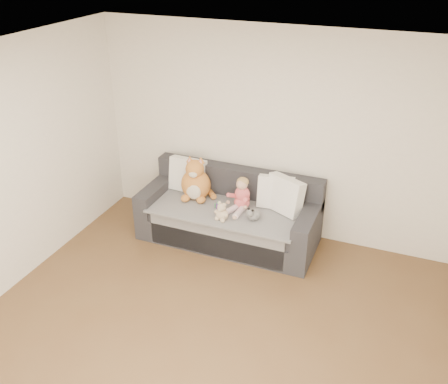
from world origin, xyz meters
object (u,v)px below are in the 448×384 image
object	(u,v)px
plush_cat	(196,182)
sippy_cup	(219,205)
sofa	(230,216)
teddy_bear	(222,213)
toddler	(241,196)

from	to	relation	value
plush_cat	sippy_cup	size ratio (longest dim) A/B	4.82
plush_cat	sippy_cup	bearing A→B (deg)	-36.58
sofa	teddy_bear	world-z (taller)	sofa
teddy_bear	sippy_cup	distance (m)	0.24
plush_cat	sofa	bearing A→B (deg)	-14.70
toddler	sippy_cup	world-z (taller)	toddler
sofa	plush_cat	distance (m)	0.61
toddler	plush_cat	distance (m)	0.63
sofa	sippy_cup	distance (m)	0.29
sippy_cup	toddler	bearing A→B (deg)	28.28
toddler	teddy_bear	world-z (taller)	toddler
toddler	plush_cat	xyz separation A→B (m)	(-0.63, 0.06, 0.04)
sofa	sippy_cup	xyz separation A→B (m)	(-0.08, -0.16, 0.23)
sofa	teddy_bear	xyz separation A→B (m)	(0.04, -0.36, 0.26)
teddy_bear	sippy_cup	size ratio (longest dim) A/B	1.96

